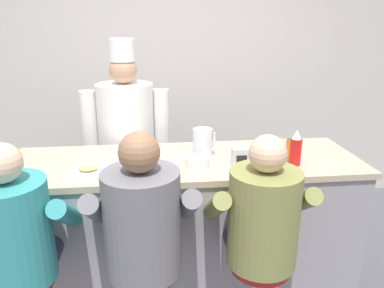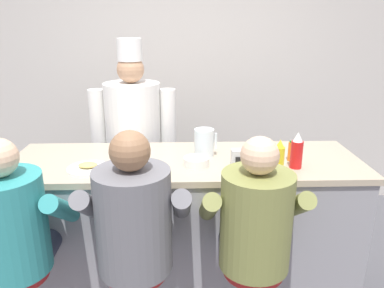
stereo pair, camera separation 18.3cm
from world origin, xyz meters
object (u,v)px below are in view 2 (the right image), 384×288
object	(u,v)px
diner_seated_olive	(254,226)
water_pitcher_clear	(204,142)
napkin_dispenser_chrome	(240,158)
hot_sauce_bottle_orange	(290,151)
breakfast_plate	(88,168)
mustard_bottle_yellow	(279,158)
diner_seated_grey	(135,225)
coffee_mug_blue	(136,151)
cereal_bowl	(196,162)
ketchup_bottle_red	(297,151)
cook_in_whites_near	(134,139)
diner_seated_teal	(13,230)

from	to	relation	value
diner_seated_olive	water_pitcher_clear	bearing A→B (deg)	109.18
napkin_dispenser_chrome	water_pitcher_clear	bearing A→B (deg)	134.84
hot_sauce_bottle_orange	breakfast_plate	size ratio (longest dim) A/B	0.53
mustard_bottle_yellow	water_pitcher_clear	xyz separation A→B (m)	(-0.43, 0.34, -0.01)
diner_seated_grey	coffee_mug_blue	bearing A→B (deg)	95.02
hot_sauce_bottle_orange	cereal_bowl	bearing A→B (deg)	-173.31
ketchup_bottle_red	breakfast_plate	distance (m)	1.30
ketchup_bottle_red	cereal_bowl	distance (m)	0.63
diner_seated_olive	cook_in_whites_near	world-z (taller)	cook_in_whites_near
ketchup_bottle_red	diner_seated_teal	world-z (taller)	diner_seated_teal
diner_seated_grey	cook_in_whites_near	world-z (taller)	cook_in_whites_near
napkin_dispenser_chrome	mustard_bottle_yellow	bearing A→B (deg)	-30.74
mustard_bottle_yellow	cook_in_whites_near	xyz separation A→B (m)	(-0.98, 0.91, -0.16)
ketchup_bottle_red	mustard_bottle_yellow	bearing A→B (deg)	-144.12
water_pitcher_clear	breakfast_plate	bearing A→B (deg)	-161.53
breakfast_plate	diner_seated_grey	distance (m)	0.55
ketchup_bottle_red	hot_sauce_bottle_orange	bearing A→B (deg)	90.18
ketchup_bottle_red	cook_in_whites_near	xyz separation A→B (m)	(-1.11, 0.81, -0.16)
diner_seated_teal	breakfast_plate	bearing A→B (deg)	53.53
napkin_dispenser_chrome	cook_in_whites_near	bearing A→B (deg)	134.21
coffee_mug_blue	diner_seated_grey	bearing A→B (deg)	-84.98
water_pitcher_clear	mustard_bottle_yellow	bearing A→B (deg)	-38.67
ketchup_bottle_red	water_pitcher_clear	xyz separation A→B (m)	(-0.56, 0.25, -0.01)
cereal_bowl	napkin_dispenser_chrome	xyz separation A→B (m)	(0.28, -0.02, 0.03)
ketchup_bottle_red	mustard_bottle_yellow	world-z (taller)	ketchup_bottle_red
cereal_bowl	coffee_mug_blue	world-z (taller)	coffee_mug_blue
water_pitcher_clear	cereal_bowl	world-z (taller)	water_pitcher_clear
diner_seated_grey	cereal_bowl	bearing A→B (deg)	53.68
diner_seated_teal	cook_in_whites_near	bearing A→B (deg)	68.15
cook_in_whites_near	breakfast_plate	bearing A→B (deg)	-102.81
ketchup_bottle_red	hot_sauce_bottle_orange	xyz separation A→B (m)	(-0.00, 0.13, -0.04)
napkin_dispenser_chrome	diner_seated_teal	world-z (taller)	diner_seated_teal
diner_seated_teal	diner_seated_olive	xyz separation A→B (m)	(1.27, -0.00, -0.00)
cook_in_whites_near	mustard_bottle_yellow	bearing A→B (deg)	-43.02
water_pitcher_clear	breakfast_plate	size ratio (longest dim) A/B	0.72
hot_sauce_bottle_orange	diner_seated_grey	xyz separation A→B (m)	(-0.97, -0.54, -0.22)
hot_sauce_bottle_orange	breakfast_plate	distance (m)	1.30
water_pitcher_clear	cereal_bowl	bearing A→B (deg)	-107.65
coffee_mug_blue	breakfast_plate	bearing A→B (deg)	-138.00
mustard_bottle_yellow	coffee_mug_blue	size ratio (longest dim) A/B	1.78
coffee_mug_blue	diner_seated_olive	distance (m)	0.98
mustard_bottle_yellow	napkin_dispenser_chrome	bearing A→B (deg)	149.26
hot_sauce_bottle_orange	diner_seated_olive	world-z (taller)	diner_seated_olive
ketchup_bottle_red	cereal_bowl	bearing A→B (deg)	175.15
coffee_mug_blue	napkin_dispenser_chrome	xyz separation A→B (m)	(0.68, -0.21, 0.02)
breakfast_plate	cereal_bowl	world-z (taller)	cereal_bowl
breakfast_plate	coffee_mug_blue	xyz separation A→B (m)	(0.27, 0.24, 0.03)
cereal_bowl	cook_in_whites_near	bearing A→B (deg)	122.66
ketchup_bottle_red	diner_seated_olive	distance (m)	0.60
hot_sauce_bottle_orange	coffee_mug_blue	bearing A→B (deg)	173.49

